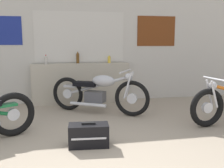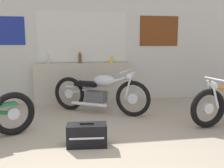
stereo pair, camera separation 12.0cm
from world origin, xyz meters
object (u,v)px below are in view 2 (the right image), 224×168
(bottle_left_center, at_px, (80,58))
(hard_case_black, at_px, (87,135))
(bottle_center, at_px, (111,59))
(bottle_leftmost, at_px, (48,60))
(motorcycle_silver, at_px, (99,92))

(bottle_left_center, distance_m, hard_case_black, 2.75)
(bottle_center, bearing_deg, bottle_left_center, 176.83)
(bottle_leftmost, height_order, bottle_left_center, bottle_left_center)
(bottle_leftmost, bearing_deg, bottle_center, 1.55)
(bottle_left_center, relative_size, motorcycle_silver, 0.16)
(bottle_leftmost, height_order, hard_case_black, bottle_leftmost)
(bottle_center, bearing_deg, bottle_leftmost, -178.45)
(bottle_leftmost, bearing_deg, bottle_left_center, 6.37)
(bottle_left_center, bearing_deg, hard_case_black, -91.35)
(bottle_leftmost, relative_size, bottle_left_center, 0.69)
(hard_case_black, bearing_deg, bottle_left_center, 88.65)
(motorcycle_silver, distance_m, hard_case_black, 1.69)
(bottle_leftmost, xyz_separation_m, motorcycle_silver, (1.01, -0.90, -0.58))
(bottle_leftmost, xyz_separation_m, bottle_left_center, (0.69, 0.08, 0.04))
(bottle_leftmost, distance_m, bottle_left_center, 0.70)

